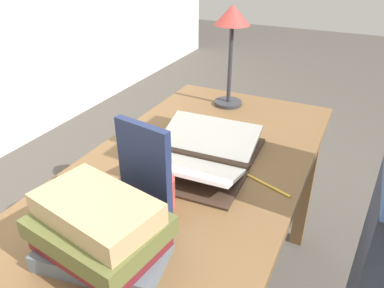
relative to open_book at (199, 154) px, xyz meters
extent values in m
cube|color=brown|center=(-0.11, 0.01, -0.04)|extent=(1.49, 0.71, 0.03)
cube|color=brown|center=(0.59, -0.30, -0.41)|extent=(0.06, 0.06, 0.71)
cube|color=brown|center=(0.59, 0.31, -0.41)|extent=(0.06, 0.06, 0.71)
cube|color=#38281E|center=(0.00, 0.00, -0.01)|extent=(0.04, 0.34, 0.02)
cube|color=#38281E|center=(-0.12, 0.00, -0.02)|extent=(0.22, 0.36, 0.01)
cube|color=#38281E|center=(0.12, 0.00, -0.02)|extent=(0.22, 0.36, 0.01)
cube|color=white|center=(-0.11, 0.00, 0.01)|extent=(0.20, 0.34, 0.07)
cube|color=white|center=(0.11, 0.00, 0.01)|extent=(0.20, 0.34, 0.07)
cube|color=slate|center=(-0.50, 0.01, 0.00)|extent=(0.20, 0.31, 0.04)
cube|color=maroon|center=(-0.50, 0.01, 0.04)|extent=(0.22, 0.28, 0.03)
cube|color=brown|center=(-0.50, 0.01, 0.08)|extent=(0.25, 0.31, 0.05)
cube|color=tan|center=(-0.50, 0.01, 0.13)|extent=(0.21, 0.29, 0.05)
cube|color=#1E284C|center=(-0.33, 0.00, 0.12)|extent=(0.05, 0.16, 0.28)
cylinder|color=#2D2D33|center=(0.49, 0.08, -0.01)|extent=(0.12, 0.12, 0.02)
cylinder|color=#2D2D33|center=(0.49, 0.08, 0.16)|extent=(0.02, 0.02, 0.33)
cone|color=#99332D|center=(0.49, 0.08, 0.36)|extent=(0.15, 0.15, 0.08)
cylinder|color=#B74238|center=(-0.27, -0.01, 0.02)|extent=(0.08, 0.08, 0.09)
torus|color=#B74238|center=(-0.26, 0.03, 0.02)|extent=(0.02, 0.05, 0.05)
cylinder|color=gold|center=(-0.05, -0.25, -0.02)|extent=(0.06, 0.15, 0.01)
camera|label=1|loc=(-0.97, -0.45, 0.63)|focal=35.00mm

